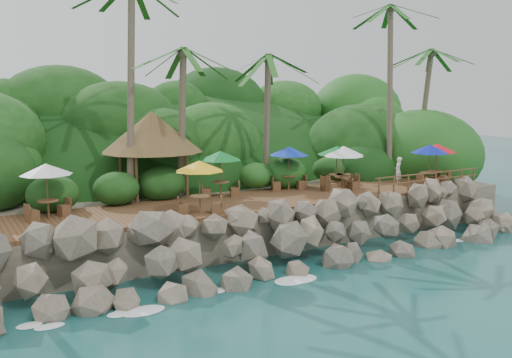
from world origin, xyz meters
TOP-DOWN VIEW (x-y plane):
  - ground at (0.00, 0.00)m, footprint 140.00×140.00m
  - land_base at (0.00, 16.00)m, footprint 32.00×25.20m
  - jungle_hill at (0.00, 23.50)m, footprint 44.80×28.00m
  - seawall at (0.00, 2.00)m, footprint 29.00×4.00m
  - terrace at (0.00, 6.00)m, footprint 26.00×5.00m
  - jungle_foliage at (0.00, 15.00)m, footprint 44.00×16.00m
  - foam_line at (0.00, 0.30)m, footprint 25.20×0.80m
  - palms at (1.24, 8.72)m, footprint 34.26×7.25m
  - palapa at (-4.24, 9.90)m, footprint 5.48×5.48m
  - dining_clusters at (3.08, 5.98)m, footprint 24.41×5.51m
  - railing at (10.29, 3.65)m, footprint 8.30×0.10m
  - waiter at (10.00, 5.87)m, footprint 0.72×0.62m

SIDE VIEW (x-z plane):
  - ground at x=0.00m, z-range 0.00..0.00m
  - jungle_hill at x=0.00m, z-range -7.70..7.70m
  - jungle_foliage at x=0.00m, z-range -6.00..6.00m
  - foam_line at x=0.00m, z-range 0.00..0.06m
  - land_base at x=0.00m, z-range 0.00..2.10m
  - seawall at x=0.00m, z-range 0.00..2.30m
  - terrace at x=0.00m, z-range 2.10..2.30m
  - railing at x=10.29m, z-range 2.41..3.41m
  - waiter at x=10.00m, z-range 2.30..3.97m
  - dining_clusters at x=3.08m, z-range 3.13..5.63m
  - palapa at x=-4.24m, z-range 3.49..8.09m
  - palms at x=1.24m, z-range 5.41..18.45m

